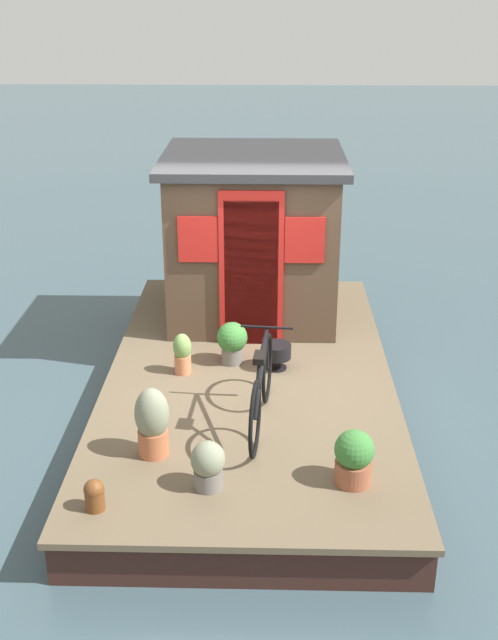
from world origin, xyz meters
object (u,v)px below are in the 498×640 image
houseboat_cabin (253,235)px  bicycle (261,388)px  potted_plant_mint (208,465)px  mooring_bollard (94,494)px  potted_plant_sage (182,353)px  charcoal_grill (277,352)px  potted_plant_lavender (354,457)px  potted_plant_ivy (232,341)px  potted_plant_fern (152,422)px

houseboat_cabin → bicycle: size_ratio=1.28×
potted_plant_mint → mooring_bollard: (-0.32, 0.87, -0.08)m
potted_plant_sage → charcoal_grill: bearing=-83.0°
potted_plant_lavender → charcoal_grill: bearing=16.5°
potted_plant_sage → charcoal_grill: (0.12, -1.00, -0.03)m
houseboat_cabin → charcoal_grill: bearing=-169.8°
potted_plant_ivy → charcoal_grill: 0.51m
houseboat_cabin → bicycle: houseboat_cabin is taller
potted_plant_ivy → charcoal_grill: (-0.14, -0.49, -0.06)m
bicycle → potted_plant_mint: 1.11m
potted_plant_mint → mooring_bollard: potted_plant_mint is taller
charcoal_grill → mooring_bollard: bearing=150.0°
bicycle → potted_plant_ivy: bicycle is taller
houseboat_cabin → potted_plant_lavender: size_ratio=4.46×
potted_plant_sage → mooring_bollard: (-2.40, 0.45, -0.09)m
charcoal_grill → mooring_bollard: (-2.52, 1.45, -0.06)m
houseboat_cabin → potted_plant_sage: houseboat_cabin is taller
houseboat_cabin → potted_plant_mint: 3.91m
potted_plant_mint → charcoal_grill: size_ratio=1.39×
potted_plant_fern → potted_plant_ivy: bearing=-18.3°
potted_plant_fern → charcoal_grill: size_ratio=2.10×
potted_plant_mint → potted_plant_sage: bearing=11.5°
bicycle → potted_plant_sage: bicycle is taller
houseboat_cabin → potted_plant_sage: bearing=157.8°
potted_plant_fern → charcoal_grill: bearing=-32.7°
potted_plant_sage → potted_plant_fern: bearing=176.6°
potted_plant_ivy → charcoal_grill: potted_plant_ivy is taller
potted_plant_sage → potted_plant_ivy: bearing=-63.3°
houseboat_cabin → mooring_bollard: size_ratio=8.06×
bicycle → charcoal_grill: (1.19, -0.15, -0.19)m
potted_plant_fern → potted_plant_sage: potted_plant_fern is taller
bicycle → potted_plant_sage: bearing=38.6°
potted_plant_mint → bicycle: bearing=-22.7°
potted_plant_fern → potted_plant_sage: 1.59m
houseboat_cabin → mooring_bollard: 4.39m
bicycle → potted_plant_fern: (-0.52, 0.94, -0.06)m
potted_plant_ivy → potted_plant_fern: potted_plant_fern is taller
potted_plant_lavender → mooring_bollard: bearing=101.5°
bicycle → mooring_bollard: bearing=135.7°
potted_plant_ivy → potted_plant_sage: potted_plant_ivy is taller
potted_plant_fern → potted_plant_lavender: (-0.39, -1.72, -0.08)m
potted_plant_mint → potted_plant_lavender: bearing=-85.0°
houseboat_cabin → potted_plant_mint: houseboat_cabin is taller
houseboat_cabin → potted_plant_ivy: houseboat_cabin is taller
potted_plant_lavender → mooring_bollard: 2.12m
houseboat_cabin → bicycle: bearing=-177.2°
bicycle → potted_plant_sage: (1.06, 0.85, -0.16)m
potted_plant_fern → charcoal_grill: potted_plant_fern is taller
potted_plant_mint → charcoal_grill: (2.20, -0.58, -0.02)m
bicycle → potted_plant_lavender: bearing=-139.7°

